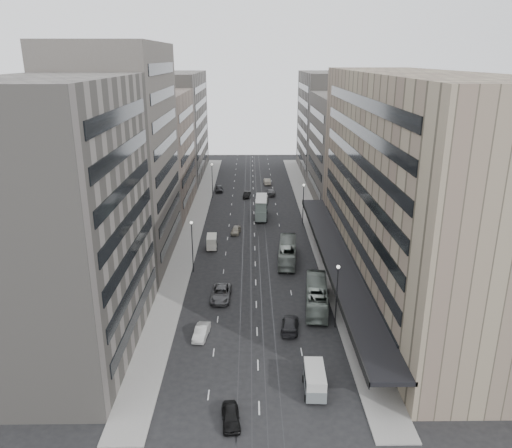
{
  "coord_description": "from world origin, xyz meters",
  "views": [
    {
      "loc": [
        -0.78,
        -59.56,
        31.86
      ],
      "look_at": [
        0.14,
        16.6,
        6.29
      ],
      "focal_mm": 35.0,
      "sensor_mm": 36.0,
      "label": 1
    }
  ],
  "objects_px": {
    "panel_van": "(212,242)",
    "pedestrian": "(377,363)",
    "bus_far": "(287,252)",
    "double_decker": "(261,207)",
    "vw_microbus": "(315,379)",
    "bus_near": "(317,296)",
    "sedan_2": "(221,294)",
    "sedan_0": "(231,417)",
    "sedan_1": "(201,332)"
  },
  "relations": [
    {
      "from": "double_decker",
      "to": "panel_van",
      "type": "bearing_deg",
      "value": -115.06
    },
    {
      "from": "bus_far",
      "to": "sedan_0",
      "type": "distance_m",
      "value": 38.99
    },
    {
      "from": "double_decker",
      "to": "sedan_2",
      "type": "xyz_separation_m",
      "value": [
        -6.37,
        -36.47,
        -1.57
      ]
    },
    {
      "from": "vw_microbus",
      "to": "pedestrian",
      "type": "bearing_deg",
      "value": 26.47
    },
    {
      "from": "pedestrian",
      "to": "panel_van",
      "type": "bearing_deg",
      "value": -70.55
    },
    {
      "from": "bus_far",
      "to": "double_decker",
      "type": "height_order",
      "value": "double_decker"
    },
    {
      "from": "vw_microbus",
      "to": "sedan_0",
      "type": "bearing_deg",
      "value": -149.39
    },
    {
      "from": "double_decker",
      "to": "sedan_0",
      "type": "relative_size",
      "value": 2.02
    },
    {
      "from": "double_decker",
      "to": "sedan_2",
      "type": "relative_size",
      "value": 1.4
    },
    {
      "from": "sedan_0",
      "to": "bus_near",
      "type": "bearing_deg",
      "value": 58.65
    },
    {
      "from": "vw_microbus",
      "to": "panel_van",
      "type": "distance_m",
      "value": 41.57
    },
    {
      "from": "bus_far",
      "to": "bus_near",
      "type": "bearing_deg",
      "value": 105.35
    },
    {
      "from": "bus_near",
      "to": "panel_van",
      "type": "relative_size",
      "value": 3.02
    },
    {
      "from": "vw_microbus",
      "to": "bus_near",
      "type": "bearing_deg",
      "value": 84.42
    },
    {
      "from": "bus_far",
      "to": "pedestrian",
      "type": "xyz_separation_m",
      "value": [
        7.33,
        -30.58,
        -0.51
      ]
    },
    {
      "from": "panel_van",
      "to": "pedestrian",
      "type": "relative_size",
      "value": 2.05
    },
    {
      "from": "panel_van",
      "to": "pedestrian",
      "type": "distance_m",
      "value": 41.5
    },
    {
      "from": "bus_far",
      "to": "panel_van",
      "type": "bearing_deg",
      "value": -18.62
    },
    {
      "from": "bus_near",
      "to": "double_decker",
      "type": "bearing_deg",
      "value": -73.98
    },
    {
      "from": "sedan_1",
      "to": "sedan_2",
      "type": "bearing_deg",
      "value": 87.12
    },
    {
      "from": "bus_far",
      "to": "vw_microbus",
      "type": "xyz_separation_m",
      "value": [
        0.29,
        -33.74,
        -0.18
      ]
    },
    {
      "from": "bus_far",
      "to": "sedan_0",
      "type": "relative_size",
      "value": 2.84
    },
    {
      "from": "bus_far",
      "to": "vw_microbus",
      "type": "distance_m",
      "value": 33.75
    },
    {
      "from": "sedan_0",
      "to": "sedan_1",
      "type": "bearing_deg",
      "value": 99.43
    },
    {
      "from": "vw_microbus",
      "to": "sedan_1",
      "type": "xyz_separation_m",
      "value": [
        -12.26,
        10.4,
        -0.73
      ]
    },
    {
      "from": "bus_far",
      "to": "vw_microbus",
      "type": "bearing_deg",
      "value": 95.93
    },
    {
      "from": "sedan_2",
      "to": "pedestrian",
      "type": "distance_m",
      "value": 24.49
    },
    {
      "from": "bus_far",
      "to": "sedan_2",
      "type": "relative_size",
      "value": 1.97
    },
    {
      "from": "double_decker",
      "to": "vw_microbus",
      "type": "distance_m",
      "value": 56.93
    },
    {
      "from": "pedestrian",
      "to": "sedan_0",
      "type": "bearing_deg",
      "value": 16.92
    },
    {
      "from": "bus_far",
      "to": "double_decker",
      "type": "xyz_separation_m",
      "value": [
        -3.78,
        23.04,
        0.78
      ]
    },
    {
      "from": "double_decker",
      "to": "panel_van",
      "type": "relative_size",
      "value": 2.13
    },
    {
      "from": "sedan_0",
      "to": "sedan_2",
      "type": "relative_size",
      "value": 0.69
    },
    {
      "from": "vw_microbus",
      "to": "panel_van",
      "type": "bearing_deg",
      "value": 110.6
    },
    {
      "from": "panel_van",
      "to": "sedan_1",
      "type": "xyz_separation_m",
      "value": [
        0.83,
        -29.06,
        -0.62
      ]
    },
    {
      "from": "bus_far",
      "to": "pedestrian",
      "type": "height_order",
      "value": "bus_far"
    },
    {
      "from": "sedan_2",
      "to": "pedestrian",
      "type": "height_order",
      "value": "pedestrian"
    },
    {
      "from": "sedan_2",
      "to": "pedestrian",
      "type": "xyz_separation_m",
      "value": [
        17.49,
        -17.14,
        0.27
      ]
    },
    {
      "from": "panel_van",
      "to": "sedan_2",
      "type": "xyz_separation_m",
      "value": [
        2.64,
        -19.15,
        -0.5
      ]
    },
    {
      "from": "bus_near",
      "to": "vw_microbus",
      "type": "bearing_deg",
      "value": 88.63
    },
    {
      "from": "bus_near",
      "to": "pedestrian",
      "type": "distance_m",
      "value": 15.49
    },
    {
      "from": "panel_van",
      "to": "pedestrian",
      "type": "height_order",
      "value": "panel_van"
    },
    {
      "from": "bus_far",
      "to": "pedestrian",
      "type": "relative_size",
      "value": 6.15
    },
    {
      "from": "bus_near",
      "to": "sedan_0",
      "type": "xyz_separation_m",
      "value": [
        -10.67,
        -22.38,
        -0.92
      ]
    },
    {
      "from": "bus_near",
      "to": "bus_far",
      "type": "bearing_deg",
      "value": -73.63
    },
    {
      "from": "sedan_1",
      "to": "bus_far",
      "type": "bearing_deg",
      "value": 70.31
    },
    {
      "from": "vw_microbus",
      "to": "sedan_2",
      "type": "bearing_deg",
      "value": 119.48
    },
    {
      "from": "bus_far",
      "to": "double_decker",
      "type": "bearing_deg",
      "value": -75.24
    },
    {
      "from": "sedan_2",
      "to": "sedan_0",
      "type": "bearing_deg",
      "value": -82.66
    },
    {
      "from": "sedan_0",
      "to": "bus_far",
      "type": "bearing_deg",
      "value": 72.43
    }
  ]
}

